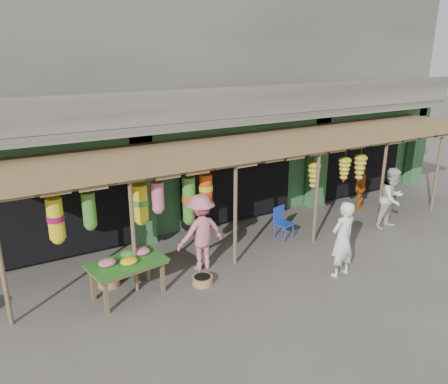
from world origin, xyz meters
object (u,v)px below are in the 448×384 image
person_front (342,239)px  person_shopper (201,232)px  person_right (392,199)px  blue_chair (282,221)px  person_vendor (360,187)px  flower_table (127,263)px

person_front → person_shopper: (-2.64, 1.90, 0.03)m
person_right → person_shopper: (-5.90, 0.54, 0.02)m
person_front → blue_chair: bearing=-97.0°
blue_chair → person_vendor: size_ratio=0.59×
person_front → person_right: bearing=-161.5°
blue_chair → person_shopper: person_shopper is taller
flower_table → person_vendor: bearing=0.3°
person_front → flower_table: bearing=-23.5°
flower_table → person_vendor: (8.21, 1.36, 0.00)m
flower_table → person_vendor: person_vendor is taller
person_vendor → person_front: bearing=9.2°
blue_chair → person_vendor: (3.56, 0.55, 0.26)m
person_right → person_vendor: bearing=70.0°
person_right → person_shopper: person_shopper is taller
blue_chair → person_right: person_right is taller
person_front → person_shopper: size_ratio=0.97×
blue_chair → person_vendor: person_vendor is taller
blue_chair → person_vendor: bearing=-5.0°
flower_table → person_right: size_ratio=0.93×
flower_table → person_shopper: 1.92m
person_vendor → flower_table: bearing=-20.1°
person_right → person_vendor: size_ratio=1.20×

